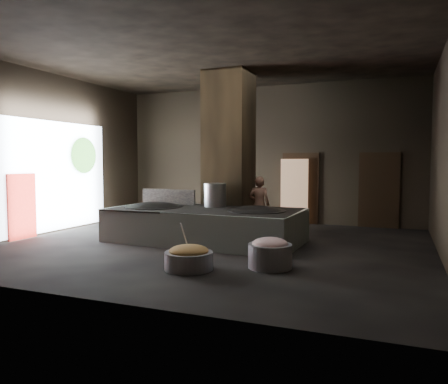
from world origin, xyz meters
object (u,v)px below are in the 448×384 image
at_px(cook, 259,205).
at_px(veg_basin, 189,261).
at_px(hearth_platform, 205,225).
at_px(wok_right, 257,214).
at_px(meat_basin, 270,256).
at_px(wok_left, 154,210).
at_px(stock_pot, 215,195).

xyz_separation_m(cook, veg_basin, (-0.00, -4.38, -0.64)).
height_order(hearth_platform, veg_basin, hearth_platform).
height_order(wok_right, meat_basin, wok_right).
relative_size(cook, veg_basin, 1.78).
height_order(wok_left, cook, cook).
xyz_separation_m(hearth_platform, cook, (0.92, 1.66, 0.39)).
distance_m(wok_left, veg_basin, 3.61).
relative_size(wok_left, veg_basin, 1.67).
relative_size(wok_left, meat_basin, 1.81).
bearing_deg(stock_pot, meat_basin, -49.14).
relative_size(wok_right, stock_pot, 2.25).
distance_m(wok_right, stock_pot, 1.44).
relative_size(hearth_platform, stock_pot, 7.67).
bearing_deg(stock_pot, cook, 52.05).
relative_size(wok_left, cook, 0.94).
distance_m(hearth_platform, stock_pot, 0.90).
bearing_deg(meat_basin, wok_right, 114.11).
distance_m(wok_right, veg_basin, 2.86).
xyz_separation_m(wok_left, stock_pot, (1.50, 0.60, 0.38)).
bearing_deg(wok_left, hearth_platform, 1.97).
distance_m(veg_basin, meat_basin, 1.53).
height_order(hearth_platform, meat_basin, hearth_platform).
bearing_deg(hearth_platform, wok_right, 4.06).
distance_m(wok_left, meat_basin, 4.25).
xyz_separation_m(hearth_platform, meat_basin, (2.28, -2.03, -0.19)).
height_order(wok_right, stock_pot, stock_pot).
bearing_deg(meat_basin, stock_pot, 130.86).
height_order(cook, veg_basin, cook).
bearing_deg(hearth_platform, cook, 63.06).
bearing_deg(veg_basin, cook, 89.95).
bearing_deg(wok_left, wok_right, 2.05).
bearing_deg(meat_basin, hearth_platform, 138.35).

